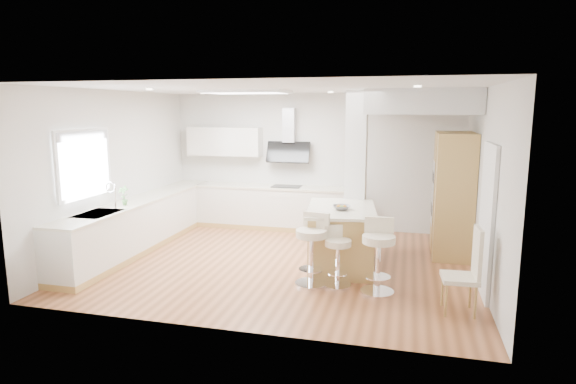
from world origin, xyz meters
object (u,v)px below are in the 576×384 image
(peninsula, at_px, (341,237))
(dining_chair, at_px, (468,268))
(bar_stool_a, at_px, (312,245))
(bar_stool_b, at_px, (338,253))
(bar_stool_c, at_px, (378,252))

(peninsula, relative_size, dining_chair, 1.56)
(bar_stool_a, height_order, bar_stool_b, bar_stool_a)
(peninsula, bearing_deg, bar_stool_c, -64.32)
(bar_stool_a, relative_size, bar_stool_b, 1.19)
(bar_stool_b, bearing_deg, dining_chair, -41.91)
(peninsula, distance_m, bar_stool_b, 0.87)
(peninsula, height_order, bar_stool_b, peninsula)
(bar_stool_b, distance_m, dining_chair, 1.76)
(peninsula, height_order, bar_stool_a, peninsula)
(bar_stool_b, height_order, bar_stool_c, bar_stool_c)
(peninsula, bearing_deg, bar_stool_b, -92.84)
(bar_stool_c, distance_m, dining_chair, 1.18)
(bar_stool_a, xyz_separation_m, dining_chair, (2.04, -0.50, 0.00))
(peninsula, height_order, dining_chair, dining_chair)
(bar_stool_c, height_order, dining_chair, dining_chair)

